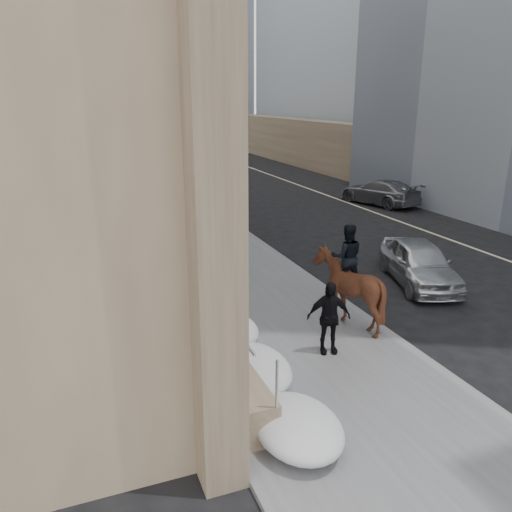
{
  "coord_description": "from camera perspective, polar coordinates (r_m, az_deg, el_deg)",
  "views": [
    {
      "loc": [
        -4.68,
        -8.57,
        5.84
      ],
      "look_at": [
        -0.03,
        3.57,
        1.7
      ],
      "focal_mm": 35.0,
      "sensor_mm": 36.0,
      "label": 1
    }
  ],
  "objects": [
    {
      "name": "curb",
      "position": [
        20.77,
        0.5,
        1.51
      ],
      "size": [
        0.24,
        80.0,
        0.12
      ],
      "primitive_type": "cube",
      "color": "slate",
      "rests_on": "ground"
    },
    {
      "name": "streetlight_far",
      "position": [
        43.23,
        -11.48,
        15.66
      ],
      "size": [
        1.71,
        0.24,
        8.0
      ],
      "color": "#2D2D30",
      "rests_on": "ground"
    },
    {
      "name": "car_grey",
      "position": [
        29.44,
        13.94,
        7.11
      ],
      "size": [
        3.2,
        5.23,
        1.42
      ],
      "primitive_type": "imported",
      "rotation": [
        0.0,
        0.0,
        3.41
      ],
      "color": "slate",
      "rests_on": "ground"
    },
    {
      "name": "streetlight_mid",
      "position": [
        23.79,
        -2.83,
        14.61
      ],
      "size": [
        1.71,
        0.24,
        8.0
      ],
      "color": "#2D2D30",
      "rests_on": "ground"
    },
    {
      "name": "mounted_horse_left",
      "position": [
        14.4,
        -8.34,
        -1.31
      ],
      "size": [
        1.28,
        2.5,
        2.68
      ],
      "rotation": [
        0.0,
        0.0,
        3.07
      ],
      "color": "#452614",
      "rests_on": "sidewalk"
    },
    {
      "name": "car_silver",
      "position": [
        17.07,
        18.15,
        -0.72
      ],
      "size": [
        2.89,
        4.5,
        1.43
      ],
      "primitive_type": "imported",
      "rotation": [
        0.0,
        0.0,
        -0.31
      ],
      "color": "silver",
      "rests_on": "ground"
    },
    {
      "name": "bg_building_mid",
      "position": [
        69.59,
        -14.92,
        23.86
      ],
      "size": [
        30.0,
        12.0,
        28.0
      ],
      "primitive_type": "cube",
      "color": "slate",
      "rests_on": "ground"
    },
    {
      "name": "mounted_horse_right",
      "position": [
        13.13,
        10.39,
        -3.17
      ],
      "size": [
        2.15,
        2.27,
        2.67
      ],
      "rotation": [
        0.0,
        0.0,
        2.79
      ],
      "color": "#3D1E11",
      "rests_on": "sidewalk"
    },
    {
      "name": "pedestrian",
      "position": [
        11.72,
        8.3,
        -6.96
      ],
      "size": [
        1.1,
        0.67,
        1.75
      ],
      "primitive_type": "imported",
      "rotation": [
        0.0,
        0.0,
        -0.26
      ],
      "color": "black",
      "rests_on": "sidewalk"
    },
    {
      "name": "far_podium",
      "position": [
        27.69,
        26.44,
        7.87
      ],
      "size": [
        2.0,
        80.0,
        4.0
      ],
      "primitive_type": "cube",
      "color": "brown",
      "rests_on": "ground"
    },
    {
      "name": "limestone_building",
      "position": [
        28.7,
        -23.87,
        22.41
      ],
      "size": [
        6.1,
        44.0,
        18.0
      ],
      "color": "#967E62",
      "rests_on": "ground"
    },
    {
      "name": "ground",
      "position": [
        11.37,
        6.79,
        -13.37
      ],
      "size": [
        140.0,
        140.0,
        0.0
      ],
      "primitive_type": "plane",
      "color": "black",
      "rests_on": "ground"
    },
    {
      "name": "bg_building_far",
      "position": [
        80.69,
        -23.22,
        19.29
      ],
      "size": [
        24.0,
        12.0,
        20.0
      ],
      "primitive_type": "cube",
      "color": "gray",
      "rests_on": "ground"
    },
    {
      "name": "traffic_signal",
      "position": [
        31.36,
        -8.73,
        14.11
      ],
      "size": [
        4.1,
        0.22,
        6.0
      ],
      "color": "#2D2D30",
      "rests_on": "ground"
    },
    {
      "name": "sidewalk",
      "position": [
        20.0,
        -6.5,
        0.75
      ],
      "size": [
        5.0,
        80.0,
        0.12
      ],
      "primitive_type": "cube",
      "color": "#58585A",
      "rests_on": "ground"
    },
    {
      "name": "lane_line",
      "position": [
        24.68,
        17.82,
        3.13
      ],
      "size": [
        0.15,
        70.0,
        0.01
      ],
      "primitive_type": "cube",
      "color": "#BFB78C",
      "rests_on": "ground"
    },
    {
      "name": "snow_bank",
      "position": [
        17.82,
        -9.42,
        -0.12
      ],
      "size": [
        1.7,
        18.1,
        0.76
      ],
      "color": "silver",
      "rests_on": "sidewalk"
    }
  ]
}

